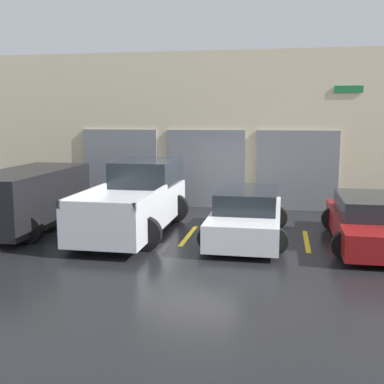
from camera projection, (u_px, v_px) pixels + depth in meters
ground_plane at (196, 226)px, 13.92m from camera, size 28.00×28.00×0.00m
shophouse_building at (213, 132)px, 16.71m from camera, size 16.08×0.68×5.32m
pickup_truck at (136, 200)px, 13.25m from camera, size 2.42×5.24×1.87m
sedan_white at (247, 216)px, 12.44m from camera, size 2.11×4.26×1.28m
sedan_side at (28, 197)px, 13.49m from camera, size 2.28×4.49×1.65m
van_right at (371, 222)px, 11.89m from camera, size 2.16×4.52×1.19m
parking_stripe_left at (80, 231)px, 13.35m from camera, size 0.12×2.20×0.01m
parking_stripe_centre at (189, 236)px, 12.79m from camera, size 0.12×2.20×0.01m
parking_stripe_right at (307, 241)px, 12.23m from camera, size 0.12×2.20×0.01m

